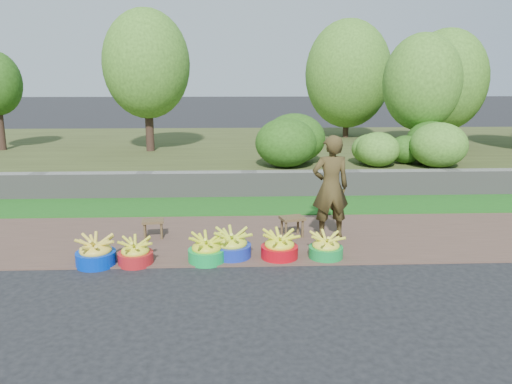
{
  "coord_description": "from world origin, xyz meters",
  "views": [
    {
      "loc": [
        -0.29,
        -6.4,
        2.54
      ],
      "look_at": [
        0.03,
        1.3,
        0.75
      ],
      "focal_mm": 35.0,
      "sensor_mm": 36.0,
      "label": 1
    }
  ],
  "objects_px": {
    "basin_c": "(207,250)",
    "stool_right": "(292,221)",
    "basin_e": "(279,247)",
    "basin_a": "(96,253)",
    "basin_b": "(135,253)",
    "stool_left": "(153,224)",
    "vendor_woman": "(331,187)",
    "basin_d": "(232,245)",
    "basin_f": "(326,248)"
  },
  "relations": [
    {
      "from": "basin_d",
      "to": "basin_e",
      "type": "relative_size",
      "value": 1.04
    },
    {
      "from": "basin_f",
      "to": "stool_left",
      "type": "bearing_deg",
      "value": 159.28
    },
    {
      "from": "stool_left",
      "to": "vendor_woman",
      "type": "distance_m",
      "value": 2.88
    },
    {
      "from": "stool_left",
      "to": "basin_a",
      "type": "bearing_deg",
      "value": -118.71
    },
    {
      "from": "vendor_woman",
      "to": "stool_left",
      "type": "bearing_deg",
      "value": -6.99
    },
    {
      "from": "basin_a",
      "to": "basin_d",
      "type": "relative_size",
      "value": 0.99
    },
    {
      "from": "basin_e",
      "to": "basin_f",
      "type": "height_order",
      "value": "basin_e"
    },
    {
      "from": "vendor_woman",
      "to": "basin_a",
      "type": "bearing_deg",
      "value": 11.3
    },
    {
      "from": "basin_f",
      "to": "stool_right",
      "type": "height_order",
      "value": "basin_f"
    },
    {
      "from": "basin_e",
      "to": "stool_left",
      "type": "xyz_separation_m",
      "value": [
        -1.94,
        0.96,
        0.08
      ]
    },
    {
      "from": "basin_b",
      "to": "basin_c",
      "type": "xyz_separation_m",
      "value": [
        0.98,
        0.05,
        0.01
      ]
    },
    {
      "from": "stool_right",
      "to": "vendor_woman",
      "type": "bearing_deg",
      "value": -4.39
    },
    {
      "from": "basin_c",
      "to": "basin_d",
      "type": "distance_m",
      "value": 0.38
    },
    {
      "from": "basin_e",
      "to": "vendor_woman",
      "type": "distance_m",
      "value": 1.42
    },
    {
      "from": "stool_right",
      "to": "vendor_woman",
      "type": "height_order",
      "value": "vendor_woman"
    },
    {
      "from": "basin_e",
      "to": "basin_f",
      "type": "xyz_separation_m",
      "value": [
        0.66,
        -0.02,
        -0.01
      ]
    },
    {
      "from": "basin_a",
      "to": "basin_f",
      "type": "distance_m",
      "value": 3.21
    },
    {
      "from": "basin_a",
      "to": "basin_f",
      "type": "relative_size",
      "value": 1.11
    },
    {
      "from": "basin_a",
      "to": "basin_d",
      "type": "height_order",
      "value": "basin_d"
    },
    {
      "from": "basin_a",
      "to": "stool_left",
      "type": "distance_m",
      "value": 1.27
    },
    {
      "from": "basin_b",
      "to": "stool_right",
      "type": "distance_m",
      "value": 2.54
    },
    {
      "from": "basin_b",
      "to": "basin_a",
      "type": "bearing_deg",
      "value": -178.41
    },
    {
      "from": "basin_c",
      "to": "vendor_woman",
      "type": "distance_m",
      "value": 2.25
    },
    {
      "from": "basin_a",
      "to": "stool_left",
      "type": "relative_size",
      "value": 1.47
    },
    {
      "from": "basin_a",
      "to": "basin_e",
      "type": "height_order",
      "value": "basin_a"
    },
    {
      "from": "vendor_woman",
      "to": "basin_b",
      "type": "bearing_deg",
      "value": 13.97
    },
    {
      "from": "basin_e",
      "to": "basin_f",
      "type": "bearing_deg",
      "value": -1.79
    },
    {
      "from": "basin_d",
      "to": "basin_e",
      "type": "bearing_deg",
      "value": -5.42
    },
    {
      "from": "basin_a",
      "to": "stool_left",
      "type": "xyz_separation_m",
      "value": [
        0.61,
        1.11,
        0.08
      ]
    },
    {
      "from": "basin_e",
      "to": "stool_right",
      "type": "xyz_separation_m",
      "value": [
        0.29,
        0.95,
        0.1
      ]
    },
    {
      "from": "basin_e",
      "to": "stool_left",
      "type": "bearing_deg",
      "value": 153.57
    },
    {
      "from": "basin_b",
      "to": "basin_d",
      "type": "relative_size",
      "value": 0.88
    },
    {
      "from": "basin_d",
      "to": "basin_e",
      "type": "distance_m",
      "value": 0.68
    },
    {
      "from": "basin_c",
      "to": "basin_f",
      "type": "distance_m",
      "value": 1.69
    },
    {
      "from": "basin_b",
      "to": "basin_c",
      "type": "distance_m",
      "value": 0.98
    },
    {
      "from": "basin_d",
      "to": "basin_e",
      "type": "height_order",
      "value": "basin_d"
    },
    {
      "from": "basin_b",
      "to": "basin_c",
      "type": "relative_size",
      "value": 0.93
    },
    {
      "from": "basin_c",
      "to": "stool_right",
      "type": "height_order",
      "value": "basin_c"
    },
    {
      "from": "basin_a",
      "to": "vendor_woman",
      "type": "distance_m",
      "value": 3.64
    },
    {
      "from": "basin_e",
      "to": "basin_f",
      "type": "relative_size",
      "value": 1.09
    },
    {
      "from": "basin_a",
      "to": "basin_b",
      "type": "distance_m",
      "value": 0.54
    },
    {
      "from": "stool_left",
      "to": "basin_d",
      "type": "bearing_deg",
      "value": -35.49
    },
    {
      "from": "basin_e",
      "to": "vendor_woman",
      "type": "relative_size",
      "value": 0.32
    },
    {
      "from": "basin_c",
      "to": "stool_left",
      "type": "xyz_separation_m",
      "value": [
        -0.91,
        1.05,
        0.08
      ]
    },
    {
      "from": "basin_b",
      "to": "basin_e",
      "type": "relative_size",
      "value": 0.91
    },
    {
      "from": "basin_c",
      "to": "basin_d",
      "type": "relative_size",
      "value": 0.95
    },
    {
      "from": "basin_d",
      "to": "vendor_woman",
      "type": "distance_m",
      "value": 1.89
    },
    {
      "from": "stool_left",
      "to": "stool_right",
      "type": "relative_size",
      "value": 0.86
    },
    {
      "from": "basin_f",
      "to": "basin_c",
      "type": "bearing_deg",
      "value": -177.75
    },
    {
      "from": "basin_b",
      "to": "vendor_woman",
      "type": "relative_size",
      "value": 0.29
    }
  ]
}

